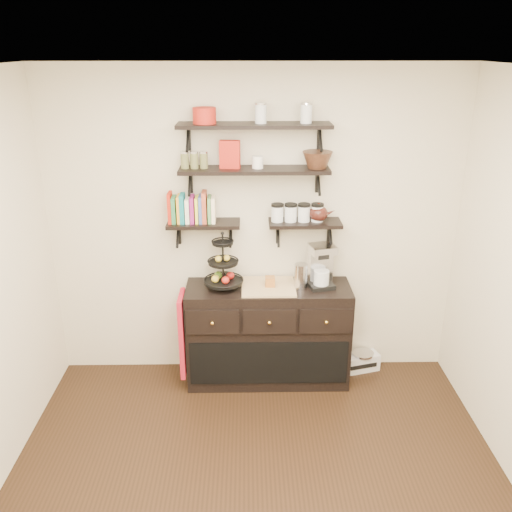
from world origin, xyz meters
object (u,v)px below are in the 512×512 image
object	(u,v)px
coffee_maker	(321,266)
radio	(362,361)
sideboard	(268,334)
fruit_stand	(224,270)

from	to	relation	value
coffee_maker	radio	bearing A→B (deg)	-1.48
sideboard	coffee_maker	xyz separation A→B (m)	(0.44, 0.03, 0.63)
fruit_stand	coffee_maker	world-z (taller)	fruit_stand
sideboard	fruit_stand	xyz separation A→B (m)	(-0.38, 0.00, 0.61)
fruit_stand	radio	size ratio (longest dim) A/B	1.45
sideboard	fruit_stand	size ratio (longest dim) A/B	2.93
fruit_stand	radio	world-z (taller)	fruit_stand
sideboard	coffee_maker	size ratio (longest dim) A/B	3.71
coffee_maker	fruit_stand	bearing A→B (deg)	167.75
sideboard	radio	xyz separation A→B (m)	(0.88, 0.12, -0.36)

